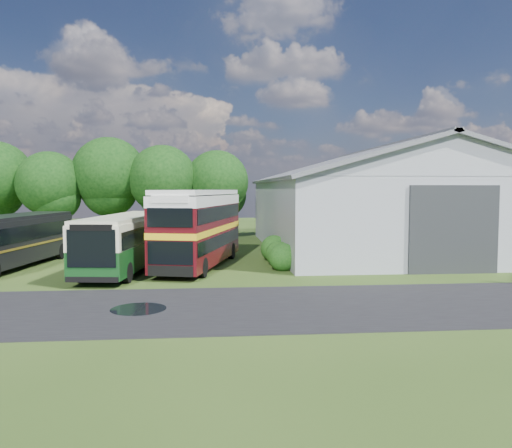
{
  "coord_description": "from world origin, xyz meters",
  "views": [
    {
      "loc": [
        1.37,
        -22.85,
        4.77
      ],
      "look_at": [
        4.2,
        8.0,
        2.6
      ],
      "focal_mm": 35.0,
      "sensor_mm": 36.0,
      "label": 1
    }
  ],
  "objects": [
    {
      "name": "bus_dark_single",
      "position": [
        -10.6,
        8.35,
        1.7
      ],
      "size": [
        4.21,
        11.83,
        3.19
      ],
      "rotation": [
        0.0,
        0.0,
        -0.13
      ],
      "color": "black",
      "rests_on": "ground"
    },
    {
      "name": "tree_right_b",
      "position": [
        2.0,
        24.6,
        5.44
      ],
      "size": [
        5.98,
        5.98,
        8.45
      ],
      "color": "black",
      "rests_on": "ground"
    },
    {
      "name": "shrub_front",
      "position": [
        5.6,
        6.0,
        0.0
      ],
      "size": [
        1.7,
        1.7,
        1.7
      ],
      "primitive_type": "sphere",
      "color": "#194714",
      "rests_on": "ground"
    },
    {
      "name": "puddle",
      "position": [
        -1.5,
        -3.0,
        0.0
      ],
      "size": [
        2.2,
        2.2,
        0.01
      ],
      "primitive_type": "cylinder",
      "color": "black",
      "rests_on": "ground"
    },
    {
      "name": "tree_right_a",
      "position": [
        -3.0,
        23.8,
        5.69
      ],
      "size": [
        6.26,
        6.26,
        8.83
      ],
      "color": "black",
      "rests_on": "ground"
    },
    {
      "name": "asphalt_road",
      "position": [
        3.0,
        -3.0,
        0.0
      ],
      "size": [
        60.0,
        8.0,
        0.02
      ],
      "primitive_type": "cube",
      "color": "black",
      "rests_on": "ground"
    },
    {
      "name": "shrub_mid",
      "position": [
        5.6,
        8.0,
        0.0
      ],
      "size": [
        1.6,
        1.6,
        1.6
      ],
      "primitive_type": "sphere",
      "color": "#194714",
      "rests_on": "ground"
    },
    {
      "name": "ground",
      "position": [
        0.0,
        0.0,
        0.0
      ],
      "size": [
        120.0,
        120.0,
        0.0
      ],
      "primitive_type": "plane",
      "color": "#253D13",
      "rests_on": "ground"
    },
    {
      "name": "bus_green_single",
      "position": [
        -3.51,
        7.02,
        1.73
      ],
      "size": [
        4.21,
        12.03,
        3.25
      ],
      "rotation": [
        0.0,
        0.0,
        -0.13
      ],
      "color": "black",
      "rests_on": "ground"
    },
    {
      "name": "shrub_back",
      "position": [
        5.6,
        10.0,
        0.0
      ],
      "size": [
        1.8,
        1.8,
        1.8
      ],
      "primitive_type": "sphere",
      "color": "#194714",
      "rests_on": "ground"
    },
    {
      "name": "storage_shed",
      "position": [
        15.0,
        15.98,
        4.17
      ],
      "size": [
        18.8,
        24.8,
        8.15
      ],
      "color": "gray",
      "rests_on": "ground"
    },
    {
      "name": "tree_mid",
      "position": [
        -8.0,
        24.8,
        6.18
      ],
      "size": [
        6.8,
        6.8,
        9.6
      ],
      "color": "black",
      "rests_on": "ground"
    },
    {
      "name": "bus_maroon_double",
      "position": [
        0.69,
        7.91,
        2.36
      ],
      "size": [
        5.45,
        11.34,
        4.73
      ],
      "rotation": [
        0.0,
        0.0,
        -0.25
      ],
      "color": "black",
      "rests_on": "ground"
    },
    {
      "name": "tree_left_b",
      "position": [
        -13.0,
        23.5,
        5.25
      ],
      "size": [
        5.78,
        5.78,
        8.16
      ],
      "color": "black",
      "rests_on": "ground"
    }
  ]
}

